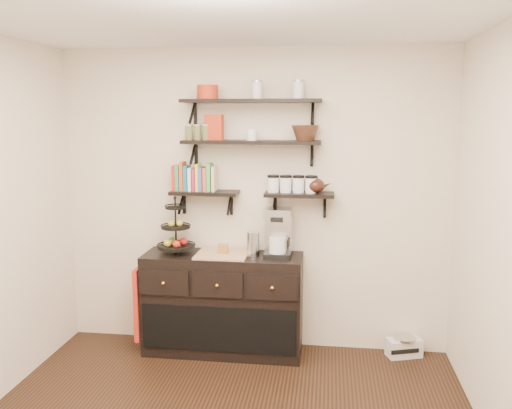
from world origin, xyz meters
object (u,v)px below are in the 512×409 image
object	(u,v)px
fruit_stand	(176,235)
radio	(404,347)
coffee_maker	(278,233)
sideboard	(223,303)

from	to	relation	value
fruit_stand	radio	world-z (taller)	fruit_stand
radio	coffee_maker	bearing A→B (deg)	165.43
fruit_stand	coffee_maker	bearing A→B (deg)	1.63
fruit_stand	radio	xyz separation A→B (m)	(2.02, 0.11, -0.98)
sideboard	radio	size ratio (longest dim) A/B	4.23
sideboard	fruit_stand	world-z (taller)	fruit_stand
sideboard	fruit_stand	xyz separation A→B (m)	(-0.42, 0.00, 0.62)
sideboard	radio	distance (m)	1.65
sideboard	radio	xyz separation A→B (m)	(1.61, 0.11, -0.36)
fruit_stand	coffee_maker	world-z (taller)	fruit_stand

